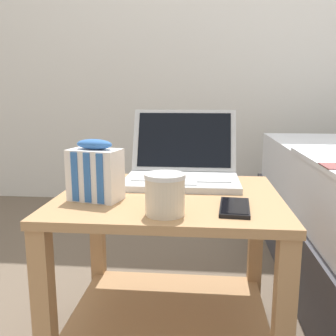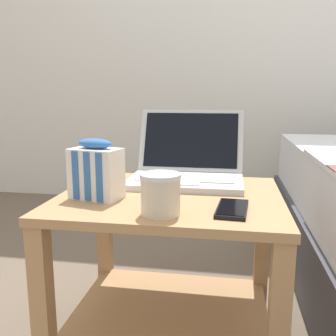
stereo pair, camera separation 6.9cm
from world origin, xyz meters
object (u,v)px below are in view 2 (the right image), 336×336
at_px(mug_front_left, 160,192).
at_px(snack_bag, 96,171).
at_px(laptop, 187,167).
at_px(cell_phone, 232,209).

distance_m(mug_front_left, snack_bag, 0.21).
xyz_separation_m(laptop, snack_bag, (-0.21, -0.23, 0.03)).
bearing_deg(mug_front_left, snack_bag, 151.40).
relative_size(snack_bag, cell_phone, 1.04).
height_order(mug_front_left, snack_bag, snack_bag).
relative_size(laptop, snack_bag, 2.19).
height_order(laptop, cell_phone, laptop).
distance_m(laptop, cell_phone, 0.32).
bearing_deg(mug_front_left, cell_phone, 17.36).
distance_m(snack_bag, cell_phone, 0.36).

